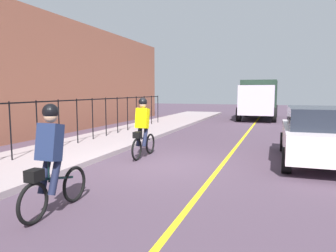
{
  "coord_description": "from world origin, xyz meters",
  "views": [
    {
      "loc": [
        -8.11,
        -3.04,
        2.03
      ],
      "look_at": [
        0.64,
        0.04,
        1.0
      ],
      "focal_mm": 33.98,
      "sensor_mm": 36.0,
      "label": 1
    }
  ],
  "objects_px": {
    "cyclist_lead": "(143,128)",
    "patrol_sedan": "(318,134)",
    "box_truck_background": "(259,97)",
    "cyclist_follow": "(51,160)"
  },
  "relations": [
    {
      "from": "patrol_sedan",
      "to": "box_truck_background",
      "type": "height_order",
      "value": "box_truck_background"
    },
    {
      "from": "cyclist_lead",
      "to": "cyclist_follow",
      "type": "height_order",
      "value": "same"
    },
    {
      "from": "cyclist_follow",
      "to": "box_truck_background",
      "type": "bearing_deg",
      "value": -6.51
    },
    {
      "from": "cyclist_follow",
      "to": "patrol_sedan",
      "type": "relative_size",
      "value": 0.41
    },
    {
      "from": "patrol_sedan",
      "to": "box_truck_background",
      "type": "distance_m",
      "value": 14.5
    },
    {
      "from": "cyclist_lead",
      "to": "box_truck_background",
      "type": "xyz_separation_m",
      "value": [
        15.23,
        -2.46,
        0.64
      ]
    },
    {
      "from": "cyclist_lead",
      "to": "patrol_sedan",
      "type": "relative_size",
      "value": 0.41
    },
    {
      "from": "cyclist_lead",
      "to": "patrol_sedan",
      "type": "distance_m",
      "value": 5.03
    },
    {
      "from": "cyclist_follow",
      "to": "box_truck_background",
      "type": "height_order",
      "value": "box_truck_background"
    },
    {
      "from": "patrol_sedan",
      "to": "box_truck_background",
      "type": "relative_size",
      "value": 0.66
    }
  ]
}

